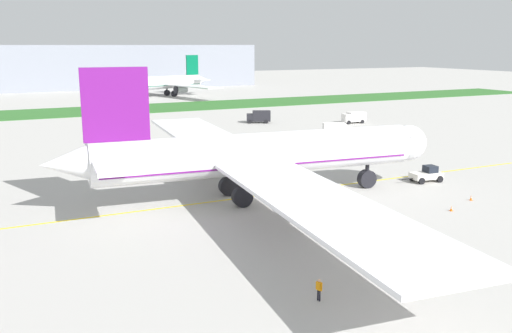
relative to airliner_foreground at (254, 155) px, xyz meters
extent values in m
plane|color=#ADAAA5|center=(-0.56, 1.96, -5.38)|extent=(600.00, 600.00, 0.00)
cube|color=yellow|center=(-0.56, 1.05, -5.37)|extent=(280.00, 0.36, 0.01)
cube|color=#2D6628|center=(-0.56, 101.07, -5.33)|extent=(320.00, 24.00, 0.10)
cylinder|color=white|center=(0.68, -0.07, 0.15)|extent=(39.33, 8.57, 4.91)
cube|color=#661472|center=(0.68, -0.07, -0.71)|extent=(37.74, 8.04, 0.59)
sphere|color=white|center=(21.46, -2.03, 0.15)|extent=(4.67, 4.67, 4.67)
cone|color=white|center=(-20.96, 1.99, 0.52)|extent=(5.77, 4.67, 4.17)
cube|color=#661472|center=(-15.65, 1.48, 6.53)|extent=(7.04, 1.15, 7.86)
cube|color=white|center=(-15.96, 6.45, 0.88)|extent=(5.02, 8.23, 0.34)
cube|color=white|center=(-16.89, -3.33, 0.88)|extent=(5.02, 8.23, 0.34)
cube|color=white|center=(0.63, 20.06, -0.47)|extent=(11.87, 35.79, 0.39)
cube|color=white|center=(-3.15, -19.82, -0.47)|extent=(11.87, 35.79, 0.39)
cylinder|color=#B7BABF|center=(1.05, 12.07, -1.95)|extent=(4.90, 3.13, 2.70)
cylinder|color=black|center=(3.37, 11.85, -1.95)|extent=(0.67, 2.86, 2.84)
cylinder|color=#B7BABF|center=(-1.24, -12.06, -1.95)|extent=(4.90, 3.13, 2.70)
cylinder|color=black|center=(1.08, -12.28, -1.95)|extent=(0.67, 2.86, 2.84)
cylinder|color=black|center=(15.45, -1.47, -3.26)|extent=(0.51, 0.51, 1.90)
cylinder|color=black|center=(15.45, -1.47, -4.21)|extent=(2.42, 1.27, 2.33)
cylinder|color=black|center=(-2.19, 2.80, -3.26)|extent=(0.51, 0.51, 1.90)
cylinder|color=black|center=(-2.19, 2.80, -4.21)|extent=(2.42, 1.27, 2.33)
cylinder|color=black|center=(-2.67, -2.34, -3.26)|extent=(0.51, 0.51, 1.90)
cylinder|color=black|center=(-2.67, -2.34, -4.21)|extent=(2.42, 1.27, 2.33)
cube|color=black|center=(20.73, -1.97, 0.76)|extent=(2.06, 3.83, 0.88)
sphere|color=black|center=(-13.86, 3.73, 0.59)|extent=(0.34, 0.34, 0.34)
sphere|color=black|center=(-11.59, 3.52, 0.59)|extent=(0.34, 0.34, 0.34)
sphere|color=black|center=(-9.32, 3.30, 0.59)|extent=(0.34, 0.34, 0.34)
sphere|color=black|center=(-7.05, 3.08, 0.59)|extent=(0.34, 0.34, 0.34)
sphere|color=black|center=(-4.77, 2.87, 0.59)|extent=(0.34, 0.34, 0.34)
sphere|color=black|center=(-2.50, 2.65, 0.59)|extent=(0.34, 0.34, 0.34)
sphere|color=black|center=(-0.23, 2.44, 0.59)|extent=(0.34, 0.34, 0.34)
sphere|color=black|center=(2.04, 2.22, 0.59)|extent=(0.34, 0.34, 0.34)
sphere|color=black|center=(4.32, 2.01, 0.59)|extent=(0.34, 0.34, 0.34)
sphere|color=black|center=(6.59, 1.79, 0.59)|extent=(0.34, 0.34, 0.34)
sphere|color=black|center=(8.86, 1.58, 0.59)|extent=(0.34, 0.34, 0.34)
sphere|color=black|center=(11.13, 1.36, 0.59)|extent=(0.34, 0.34, 0.34)
sphere|color=black|center=(13.41, 1.15, 0.59)|extent=(0.34, 0.34, 0.34)
sphere|color=black|center=(15.68, 0.93, 0.59)|extent=(0.34, 0.34, 0.34)
cube|color=white|center=(24.65, -2.34, -4.53)|extent=(4.37, 2.48, 0.80)
cube|color=black|center=(25.27, -2.40, -3.68)|extent=(1.65, 1.73, 0.90)
cylinder|color=black|center=(21.66, -2.05, -4.78)|extent=(1.80, 0.29, 0.12)
cylinder|color=black|center=(23.09, -3.24, -4.93)|extent=(0.93, 0.43, 0.90)
cylinder|color=black|center=(23.28, -1.15, -4.93)|extent=(0.93, 0.43, 0.90)
cylinder|color=black|center=(26.01, -3.52, -4.93)|extent=(0.93, 0.43, 0.90)
cylinder|color=black|center=(26.21, -1.43, -4.93)|extent=(0.93, 0.43, 0.90)
cylinder|color=black|center=(1.33, 7.66, -4.96)|extent=(0.12, 0.12, 0.85)
cylinder|color=orange|center=(1.26, 7.52, -4.26)|extent=(0.10, 0.10, 0.54)
cylinder|color=black|center=(1.41, 7.84, -4.96)|extent=(0.12, 0.12, 0.85)
cylinder|color=orange|center=(1.48, 7.97, -4.26)|extent=(0.10, 0.10, 0.54)
cube|color=orange|center=(1.37, 7.75, -4.23)|extent=(0.41, 0.51, 0.60)
sphere|color=#8C6647|center=(1.37, 7.75, -3.81)|extent=(0.23, 0.23, 0.23)
cylinder|color=black|center=(-7.62, -26.46, -4.95)|extent=(0.12, 0.12, 0.85)
cylinder|color=orange|center=(-7.65, -26.31, -4.26)|extent=(0.10, 0.10, 0.54)
cylinder|color=black|center=(-7.59, -26.65, -4.95)|extent=(0.12, 0.12, 0.85)
cylinder|color=orange|center=(-7.56, -26.80, -4.26)|extent=(0.10, 0.10, 0.54)
cube|color=orange|center=(-7.61, -26.55, -4.23)|extent=(0.32, 0.48, 0.60)
sphere|color=tan|center=(-7.61, -26.55, -3.80)|extent=(0.23, 0.23, 0.23)
cylinder|color=black|center=(7.89, -12.46, -4.95)|extent=(0.12, 0.12, 0.85)
cylinder|color=#BFE519|center=(7.86, -12.61, -4.26)|extent=(0.10, 0.10, 0.54)
cylinder|color=black|center=(7.93, -12.27, -4.95)|extent=(0.12, 0.12, 0.85)
cylinder|color=#BFE519|center=(7.96, -12.12, -4.26)|extent=(0.10, 0.10, 0.54)
cube|color=#BFE519|center=(7.91, -12.36, -4.23)|extent=(0.34, 0.49, 0.60)
sphere|color=brown|center=(7.91, -12.36, -3.80)|extent=(0.23, 0.23, 0.23)
cube|color=#F2590C|center=(17.60, -14.06, -5.36)|extent=(0.36, 0.36, 0.03)
cone|color=#F2590C|center=(17.60, -14.06, -5.07)|extent=(0.28, 0.28, 0.55)
cylinder|color=white|center=(17.60, -14.06, -5.05)|extent=(0.17, 0.17, 0.06)
cube|color=#F2590C|center=(22.94, -11.84, -5.36)|extent=(0.36, 0.36, 0.03)
cone|color=#F2590C|center=(22.94, -11.84, -5.07)|extent=(0.28, 0.28, 0.55)
cylinder|color=white|center=(22.94, -11.84, -5.05)|extent=(0.17, 0.17, 0.06)
cube|color=white|center=(34.07, 34.00, -3.71)|extent=(4.95, 3.85, 2.44)
cube|color=white|center=(36.65, 32.92, -4.09)|extent=(2.44, 2.73, 1.68)
cube|color=#263347|center=(37.38, 32.61, -3.75)|extent=(0.83, 1.84, 0.74)
cylinder|color=black|center=(37.11, 33.99, -4.93)|extent=(0.95, 0.63, 0.90)
cylinder|color=black|center=(36.20, 31.84, -4.93)|extent=(0.95, 0.63, 0.90)
cylinder|color=black|center=(33.51, 35.50, -4.93)|extent=(0.95, 0.63, 0.90)
cylinder|color=black|center=(32.61, 33.35, -4.93)|extent=(0.95, 0.63, 0.90)
cube|color=white|center=(50.31, 49.08, -3.84)|extent=(4.28, 2.44, 2.18)
cube|color=white|center=(47.66, 49.25, -4.02)|extent=(1.74, 2.19, 1.82)
cube|color=#263347|center=(46.91, 49.30, -3.65)|extent=(0.20, 1.84, 0.80)
cylinder|color=black|center=(47.59, 48.16, -4.93)|extent=(0.92, 0.36, 0.90)
cylinder|color=black|center=(47.72, 50.34, -4.93)|extent=(0.92, 0.36, 0.90)
cylinder|color=black|center=(51.27, 47.93, -4.93)|extent=(0.92, 0.36, 0.90)
cylinder|color=black|center=(51.41, 50.11, -4.93)|extent=(0.92, 0.36, 0.90)
cube|color=black|center=(30.25, 59.00, -3.70)|extent=(4.74, 3.76, 2.45)
cube|color=black|center=(27.81, 60.13, -4.07)|extent=(2.37, 2.60, 1.71)
cube|color=#263347|center=(27.12, 60.45, -3.73)|extent=(0.85, 1.71, 0.75)
cylinder|color=black|center=(27.35, 59.13, -4.93)|extent=(0.94, 0.65, 0.90)
cylinder|color=black|center=(28.27, 61.13, -4.93)|extent=(0.94, 0.65, 0.90)
cylinder|color=black|center=(30.75, 57.56, -4.93)|extent=(0.94, 0.65, 0.90)
cylinder|color=black|center=(31.67, 59.56, -4.93)|extent=(0.94, 0.65, 0.90)
cylinder|color=white|center=(29.72, 135.23, -0.35)|extent=(28.68, 11.97, 4.47)
cube|color=#055938|center=(29.72, 135.23, -1.13)|extent=(27.48, 11.32, 0.54)
sphere|color=white|center=(14.80, 131.06, -0.35)|extent=(4.25, 4.25, 4.25)
cone|color=white|center=(45.40, 139.60, -0.01)|extent=(5.76, 4.98, 3.80)
cube|color=#055938|center=(41.26, 138.45, 5.46)|extent=(5.07, 1.81, 7.15)
cube|color=white|center=(43.01, 134.29, 0.32)|extent=(4.94, 7.73, 0.31)
cube|color=white|center=(40.61, 142.90, 0.32)|extent=(4.94, 7.73, 0.31)
cube|color=white|center=(35.14, 121.09, -0.91)|extent=(12.94, 26.41, 0.36)
cube|color=white|center=(27.04, 150.13, -0.91)|extent=(12.94, 26.41, 0.36)
cylinder|color=#B7BABF|center=(32.77, 126.43, -2.26)|extent=(4.75, 3.51, 2.46)
cylinder|color=black|center=(30.72, 125.86, -2.26)|extent=(1.05, 2.59, 2.58)
cylinder|color=#B7BABF|center=(27.77, 144.33, -2.26)|extent=(4.75, 3.51, 2.46)
cylinder|color=black|center=(25.73, 143.76, -2.26)|extent=(1.05, 2.59, 2.58)
cylinder|color=black|center=(19.28, 132.31, -3.45)|extent=(0.47, 0.47, 1.73)
cylinder|color=black|center=(19.28, 132.31, -4.32)|extent=(2.30, 1.49, 2.12)
cylinder|color=black|center=(32.55, 133.58, -3.45)|extent=(0.47, 0.47, 1.73)
cylinder|color=black|center=(32.55, 133.58, -4.32)|extent=(2.30, 1.49, 2.12)
cylinder|color=black|center=(31.29, 138.10, -3.45)|extent=(0.47, 0.47, 1.73)
cylinder|color=black|center=(31.29, 138.10, -4.32)|extent=(2.30, 1.49, 2.12)
cube|color=gray|center=(20.16, 183.66, 3.62)|extent=(126.90, 20.00, 18.00)
camera|label=1|loc=(-27.92, -58.05, 12.76)|focal=39.01mm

